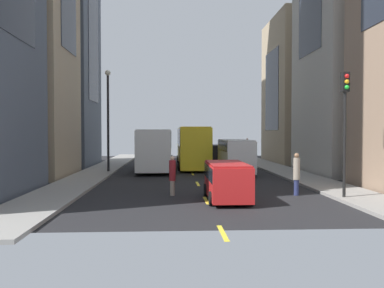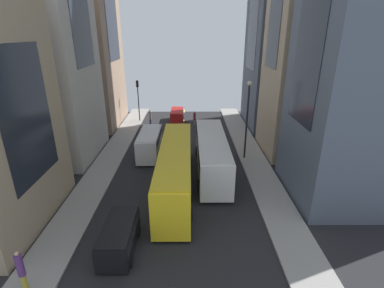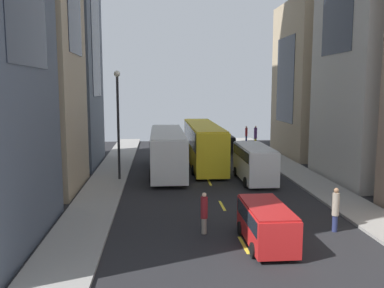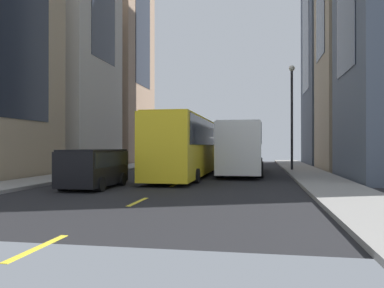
{
  "view_description": "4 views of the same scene",
  "coord_description": "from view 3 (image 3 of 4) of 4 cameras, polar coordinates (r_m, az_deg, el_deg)",
  "views": [
    {
      "loc": [
        -1.59,
        -33.37,
        3.13
      ],
      "look_at": [
        -0.03,
        -2.66,
        2.25
      ],
      "focal_mm": 37.71,
      "sensor_mm": 36.0,
      "label": 1
    },
    {
      "loc": [
        -0.87,
        24.99,
        12.24
      ],
      "look_at": [
        -1.1,
        -1.89,
        1.68
      ],
      "focal_mm": 26.96,
      "sensor_mm": 36.0,
      "label": 2
    },
    {
      "loc": [
        -3.63,
        -31.83,
        6.72
      ],
      "look_at": [
        -1.11,
        -1.35,
        2.57
      ],
      "focal_mm": 38.67,
      "sensor_mm": 36.0,
      "label": 3
    },
    {
      "loc": [
        -4.07,
        27.6,
        1.91
      ],
      "look_at": [
        0.93,
        -1.03,
        2.06
      ],
      "focal_mm": 36.08,
      "sensor_mm": 36.0,
      "label": 4
    }
  ],
  "objects": [
    {
      "name": "delivery_van_white",
      "position": [
        30.2,
        8.62,
        -2.29
      ],
      "size": [
        2.25,
        5.91,
        2.58
      ],
      "color": "white",
      "rests_on": "ground"
    },
    {
      "name": "pedestrian_crossing_mid",
      "position": [
        47.51,
        8.75,
        1.18
      ],
      "size": [
        0.35,
        0.35,
        2.31
      ],
      "rotation": [
        0.0,
        0.0,
        4.15
      ],
      "color": "gold",
      "rests_on": "ground"
    },
    {
      "name": "building_west_2",
      "position": [
        38.61,
        -20.77,
        17.19
      ],
      "size": [
        9.82,
        8.23,
        26.79
      ],
      "color": "#4C5666",
      "rests_on": "ground"
    },
    {
      "name": "ground_plane",
      "position": [
        32.73,
        1.76,
        -4.13
      ],
      "size": [
        41.34,
        41.34,
        0.0
      ],
      "primitive_type": "plane",
      "color": "black"
    },
    {
      "name": "lane_stripe_1",
      "position": [
        18.48,
        7.14,
        -13.64
      ],
      "size": [
        0.16,
        2.0,
        0.01
      ],
      "primitive_type": "cube",
      "color": "yellow",
      "rests_on": "ground"
    },
    {
      "name": "lane_stripe_7",
      "position": [
        53.38,
        -0.78,
        0.5
      ],
      "size": [
        0.16,
        2.0,
        0.01
      ],
      "primitive_type": "cube",
      "color": "yellow",
      "rests_on": "ground"
    },
    {
      "name": "lane_stripe_2",
      "position": [
        24.07,
        4.19,
        -8.49
      ],
      "size": [
        0.16,
        2.0,
        0.01
      ],
      "primitive_type": "cube",
      "color": "yellow",
      "rests_on": "ground"
    },
    {
      "name": "pedestrian_crossing_near",
      "position": [
        19.34,
        1.68,
        -9.35
      ],
      "size": [
        0.33,
        0.33,
        1.96
      ],
      "rotation": [
        0.0,
        0.0,
        3.33
      ],
      "color": "gray",
      "rests_on": "ground"
    },
    {
      "name": "streetcar_yellow",
      "position": [
        36.26,
        1.55,
        0.44
      ],
      "size": [
        2.7,
        13.67,
        3.59
      ],
      "color": "yellow",
      "rests_on": "ground"
    },
    {
      "name": "lane_stripe_6",
      "position": [
        47.45,
        -0.28,
        -0.41
      ],
      "size": [
        0.16,
        2.0,
        0.01
      ],
      "primitive_type": "cube",
      "color": "yellow",
      "rests_on": "ground"
    },
    {
      "name": "sidewalk_east",
      "position": [
        34.31,
        14.02,
        -3.68
      ],
      "size": [
        2.7,
        44.0,
        0.15
      ],
      "primitive_type": "cube",
      "color": "gray",
      "rests_on": "ground"
    },
    {
      "name": "car_red_1",
      "position": [
        18.31,
        10.19,
        -10.51
      ],
      "size": [
        1.89,
        4.22,
        1.74
      ],
      "color": "red",
      "rests_on": "ground"
    },
    {
      "name": "sidewalk_west",
      "position": [
        32.72,
        -11.12,
        -4.14
      ],
      "size": [
        2.7,
        44.0,
        0.15
      ],
      "primitive_type": "cube",
      "color": "gray",
      "rests_on": "ground"
    },
    {
      "name": "car_black_0",
      "position": [
        43.91,
        4.42,
        0.25
      ],
      "size": [
        1.96,
        4.15,
        1.75
      ],
      "color": "black",
      "rests_on": "ground"
    },
    {
      "name": "lane_stripe_3",
      "position": [
        29.82,
        2.41,
        -5.29
      ],
      "size": [
        0.16,
        2.0,
        0.01
      ],
      "primitive_type": "cube",
      "color": "yellow",
      "rests_on": "ground"
    },
    {
      "name": "lane_stripe_5",
      "position": [
        41.54,
        0.36,
        -1.58
      ],
      "size": [
        0.16,
        2.0,
        0.01
      ],
      "primitive_type": "cube",
      "color": "yellow",
      "rests_on": "ground"
    },
    {
      "name": "building_east_2",
      "position": [
        43.48,
        18.25,
        8.38
      ],
      "size": [
        8.73,
        9.73,
        15.02
      ],
      "color": "tan",
      "rests_on": "ground"
    },
    {
      "name": "city_bus_white",
      "position": [
        32.92,
        -3.4,
        -0.52
      ],
      "size": [
        2.8,
        11.61,
        3.35
      ],
      "color": "silver",
      "rests_on": "ground"
    },
    {
      "name": "streetlamp_near",
      "position": [
        30.01,
        -10.17,
        4.05
      ],
      "size": [
        0.44,
        0.44,
        7.79
      ],
      "color": "black",
      "rests_on": "ground"
    },
    {
      "name": "pedestrian_waiting_curb",
      "position": [
        20.71,
        19.18,
        -8.38
      ],
      "size": [
        0.33,
        0.33,
        2.11
      ],
      "rotation": [
        0.0,
        0.0,
        1.48
      ],
      "color": "navy",
      "rests_on": "ground"
    },
    {
      "name": "lane_stripe_4",
      "position": [
        35.66,
        1.21,
        -3.13
      ],
      "size": [
        0.16,
        2.0,
        0.01
      ],
      "primitive_type": "cube",
      "color": "yellow",
      "rests_on": "ground"
    },
    {
      "name": "pedestrian_walking_far",
      "position": [
        51.01,
        7.5,
        1.45
      ],
      "size": [
        0.29,
        0.29,
        1.96
      ],
      "rotation": [
        0.0,
        0.0,
        2.09
      ],
      "color": "navy",
      "rests_on": "ground"
    }
  ]
}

